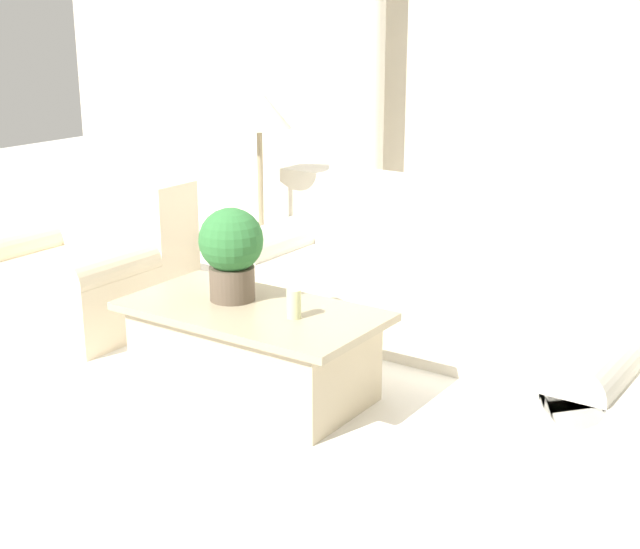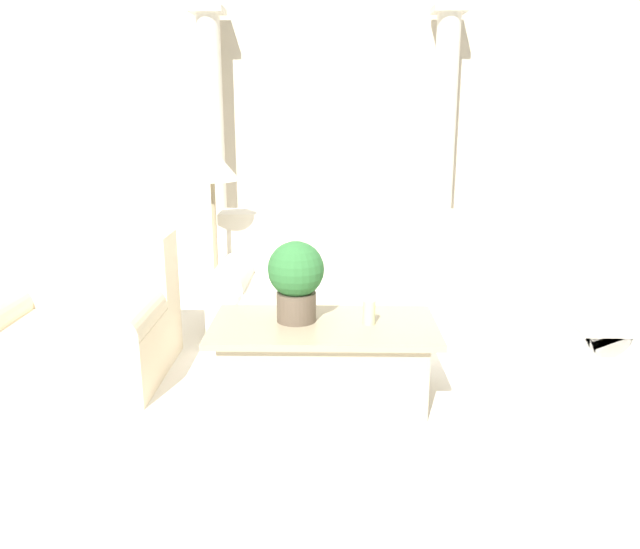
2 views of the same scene
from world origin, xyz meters
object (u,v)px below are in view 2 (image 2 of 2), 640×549
object	(u,v)px
loveseat	(76,320)
armchair	(625,320)
floor_lamp	(212,172)
sofa_long	(374,283)
coffee_table	(324,360)
potted_plant	(296,277)

from	to	relation	value
loveseat	armchair	xyz separation A→B (m)	(3.60, 0.10, -0.01)
floor_lamp	armchair	bearing A→B (deg)	-14.00
sofa_long	coffee_table	world-z (taller)	sofa_long
loveseat	potted_plant	size ratio (longest dim) A/B	2.43
sofa_long	floor_lamp	world-z (taller)	floor_lamp
sofa_long	floor_lamp	bearing A→B (deg)	-172.11
sofa_long	coffee_table	bearing A→B (deg)	-106.19
sofa_long	potted_plant	xyz separation A→B (m)	(-0.55, -1.29, 0.39)
floor_lamp	armchair	size ratio (longest dim) A/B	1.55
coffee_table	armchair	bearing A→B (deg)	13.14
sofa_long	loveseat	size ratio (longest dim) A/B	2.14
potted_plant	floor_lamp	bearing A→B (deg)	121.28
coffee_table	potted_plant	bearing A→B (deg)	163.52
coffee_table	floor_lamp	xyz separation A→B (m)	(-0.84, 1.17, 1.00)
sofa_long	floor_lamp	xyz separation A→B (m)	(-1.23, -0.17, 0.90)
sofa_long	floor_lamp	distance (m)	1.53
floor_lamp	armchair	distance (m)	3.04
sofa_long	loveseat	distance (m)	2.23
sofa_long	loveseat	bearing A→B (deg)	-154.15
coffee_table	armchair	size ratio (longest dim) A/B	1.44
potted_plant	armchair	size ratio (longest dim) A/B	0.52
sofa_long	coffee_table	distance (m)	1.39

